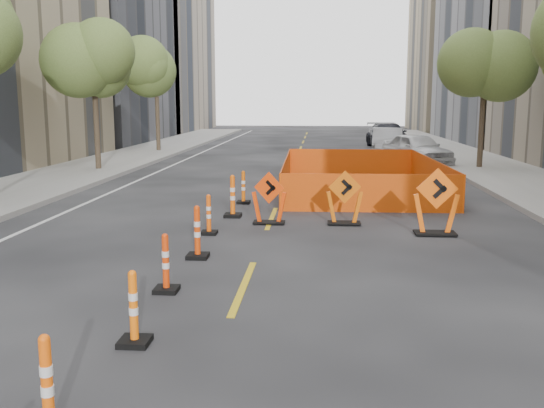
# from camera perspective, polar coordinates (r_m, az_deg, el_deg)

# --- Properties ---
(ground_plane) EXTENTS (140.00, 140.00, 0.00)m
(ground_plane) POSITION_cam_1_polar(r_m,az_deg,el_deg) (6.59, -7.26, -18.19)
(ground_plane) COLOR black
(bld_left_d) EXTENTS (12.00, 16.00, 14.00)m
(bld_left_d) POSITION_cam_1_polar(r_m,az_deg,el_deg) (48.62, -18.10, 13.88)
(bld_left_d) COLOR #4C4C51
(bld_left_d) RESTS_ON ground
(bld_left_e) EXTENTS (12.00, 20.00, 20.00)m
(bld_left_e) POSITION_cam_1_polar(r_m,az_deg,el_deg) (64.33, -12.47, 15.67)
(bld_left_e) COLOR gray
(bld_left_e) RESTS_ON ground
(bld_right_e) EXTENTS (12.00, 14.00, 16.00)m
(bld_right_e) POSITION_cam_1_polar(r_m,az_deg,el_deg) (66.38, 18.75, 13.47)
(bld_right_e) COLOR tan
(bld_right_e) RESTS_ON ground
(tree_l_c) EXTENTS (2.80, 2.80, 5.95)m
(tree_l_c) POSITION_cam_1_polar(r_m,az_deg,el_deg) (27.49, -16.44, 12.35)
(tree_l_c) COLOR #382B1E
(tree_l_c) RESTS_ON ground
(tree_l_d) EXTENTS (2.80, 2.80, 5.95)m
(tree_l_d) POSITION_cam_1_polar(r_m,az_deg,el_deg) (37.01, -10.84, 11.79)
(tree_l_d) COLOR #382B1E
(tree_l_d) RESTS_ON ground
(tree_r_c) EXTENTS (2.80, 2.80, 5.95)m
(tree_r_c) POSITION_cam_1_polar(r_m,az_deg,el_deg) (28.64, 19.41, 12.07)
(tree_r_c) COLOR #382B1E
(tree_r_c) RESTS_ON ground
(channelizer_2) EXTENTS (0.39, 0.39, 1.00)m
(channelizer_2) POSITION_cam_1_polar(r_m,az_deg,el_deg) (6.15, -20.40, -15.73)
(channelizer_2) COLOR #F5580A
(channelizer_2) RESTS_ON ground
(channelizer_3) EXTENTS (0.39, 0.39, 0.98)m
(channelizer_3) POSITION_cam_1_polar(r_m,az_deg,el_deg) (7.97, -12.91, -9.49)
(channelizer_3) COLOR orange
(channelizer_3) RESTS_ON ground
(channelizer_4) EXTENTS (0.38, 0.38, 0.97)m
(channelizer_4) POSITION_cam_1_polar(r_m,az_deg,el_deg) (9.99, -9.98, -5.47)
(channelizer_4) COLOR red
(channelizer_4) RESTS_ON ground
(channelizer_5) EXTENTS (0.42, 0.42, 1.06)m
(channelizer_5) POSITION_cam_1_polar(r_m,az_deg,el_deg) (12.00, -7.05, -2.62)
(channelizer_5) COLOR red
(channelizer_5) RESTS_ON ground
(channelizer_6) EXTENTS (0.37, 0.37, 0.94)m
(channelizer_6) POSITION_cam_1_polar(r_m,az_deg,el_deg) (14.12, -5.98, -0.98)
(channelizer_6) COLOR #F3530A
(channelizer_6) RESTS_ON ground
(channelizer_7) EXTENTS (0.45, 0.45, 1.14)m
(channelizer_7) POSITION_cam_1_polar(r_m,az_deg,el_deg) (16.16, -3.73, 0.76)
(channelizer_7) COLOR #F35C0A
(channelizer_7) RESTS_ON ground
(channelizer_8) EXTENTS (0.39, 0.39, 1.00)m
(channelizer_8) POSITION_cam_1_polar(r_m,az_deg,el_deg) (18.28, -2.71, 1.59)
(channelizer_8) COLOR #D75709
(channelizer_8) RESTS_ON ground
(chevron_sign_left) EXTENTS (1.00, 0.78, 1.33)m
(chevron_sign_left) POSITION_cam_1_polar(r_m,az_deg,el_deg) (15.20, -0.27, 0.57)
(chevron_sign_left) COLOR #F4400A
(chevron_sign_left) RESTS_ON ground
(chevron_sign_center) EXTENTS (1.01, 0.72, 1.37)m
(chevron_sign_center) POSITION_cam_1_polar(r_m,az_deg,el_deg) (15.21, 6.85, 0.59)
(chevron_sign_center) COLOR #D75909
(chevron_sign_center) RESTS_ON ground
(chevron_sign_right) EXTENTS (1.05, 0.64, 1.56)m
(chevron_sign_right) POSITION_cam_1_polar(r_m,az_deg,el_deg) (14.40, 15.21, 0.20)
(chevron_sign_right) COLOR #F65A0A
(chevron_sign_right) RESTS_ON ground
(safety_fence) EXTENTS (5.22, 8.71, 1.08)m
(safety_fence) POSITION_cam_1_polar(r_m,az_deg,el_deg) (21.28, 8.16, 2.76)
(safety_fence) COLOR red
(safety_fence) RESTS_ON ground
(parked_car_near) EXTENTS (3.35, 4.88, 1.54)m
(parked_car_near) POSITION_cam_1_polar(r_m,az_deg,el_deg) (30.12, 13.47, 5.06)
(parked_car_near) COLOR silver
(parked_car_near) RESTS_ON ground
(parked_car_mid) EXTENTS (2.14, 4.82, 1.54)m
(parked_car_mid) POSITION_cam_1_polar(r_m,az_deg,el_deg) (35.15, 10.81, 5.78)
(parked_car_mid) COLOR #9A9A9F
(parked_car_mid) RESTS_ON ground
(parked_car_far) EXTENTS (2.68, 5.74, 1.62)m
(parked_car_far) POSITION_cam_1_polar(r_m,az_deg,el_deg) (40.90, 10.82, 6.37)
(parked_car_far) COLOR black
(parked_car_far) RESTS_ON ground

